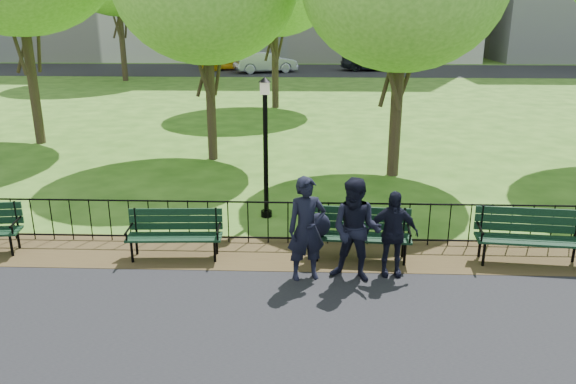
{
  "coord_description": "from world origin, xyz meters",
  "views": [
    {
      "loc": [
        -0.6,
        -8.44,
        4.54
      ],
      "look_at": [
        -0.98,
        1.5,
        1.26
      ],
      "focal_mm": 35.0,
      "sensor_mm": 36.0,
      "label": 1
    }
  ],
  "objects_px": {
    "park_bench_left_a": "(175,229)",
    "park_bench_right_a": "(530,231)",
    "person_mid": "(356,230)",
    "park_bench_main": "(343,227)",
    "person_left": "(307,229)",
    "sedan_silver": "(266,62)",
    "lamppost": "(266,143)",
    "taxi": "(227,61)",
    "person_right": "(392,233)",
    "sedan_dark": "(374,61)"
  },
  "relations": [
    {
      "from": "person_mid",
      "to": "sedan_dark",
      "type": "relative_size",
      "value": 0.37
    },
    {
      "from": "lamppost",
      "to": "sedan_silver",
      "type": "height_order",
      "value": "lamppost"
    },
    {
      "from": "park_bench_right_a",
      "to": "person_left",
      "type": "height_order",
      "value": "person_left"
    },
    {
      "from": "sedan_silver",
      "to": "park_bench_main",
      "type": "bearing_deg",
      "value": 166.25
    },
    {
      "from": "park_bench_right_a",
      "to": "taxi",
      "type": "height_order",
      "value": "taxi"
    },
    {
      "from": "lamppost",
      "to": "sedan_dark",
      "type": "distance_m",
      "value": 31.99
    },
    {
      "from": "park_bench_left_a",
      "to": "person_mid",
      "type": "bearing_deg",
      "value": -16.99
    },
    {
      "from": "park_bench_left_a",
      "to": "park_bench_right_a",
      "type": "xyz_separation_m",
      "value": [
        6.61,
        0.0,
        0.06
      ]
    },
    {
      "from": "park_bench_right_a",
      "to": "lamppost",
      "type": "bearing_deg",
      "value": 161.8
    },
    {
      "from": "park_bench_main",
      "to": "person_left",
      "type": "height_order",
      "value": "person_left"
    },
    {
      "from": "park_bench_right_a",
      "to": "person_mid",
      "type": "distance_m",
      "value": 3.4
    },
    {
      "from": "park_bench_left_a",
      "to": "person_right",
      "type": "height_order",
      "value": "person_right"
    },
    {
      "from": "park_bench_main",
      "to": "park_bench_right_a",
      "type": "xyz_separation_m",
      "value": [
        3.44,
        -0.02,
        -0.02
      ]
    },
    {
      "from": "person_left",
      "to": "sedan_silver",
      "type": "bearing_deg",
      "value": 80.03
    },
    {
      "from": "person_left",
      "to": "park_bench_left_a",
      "type": "bearing_deg",
      "value": 146.39
    },
    {
      "from": "person_left",
      "to": "person_right",
      "type": "bearing_deg",
      "value": -7.78
    },
    {
      "from": "taxi",
      "to": "person_mid",
      "type": "bearing_deg",
      "value": 171.86
    },
    {
      "from": "park_bench_left_a",
      "to": "person_mid",
      "type": "distance_m",
      "value": 3.45
    },
    {
      "from": "park_bench_left_a",
      "to": "sedan_silver",
      "type": "xyz_separation_m",
      "value": [
        -0.7,
        31.96,
        0.19
      ]
    },
    {
      "from": "lamppost",
      "to": "taxi",
      "type": "bearing_deg",
      "value": 99.66
    },
    {
      "from": "park_bench_left_a",
      "to": "sedan_silver",
      "type": "relative_size",
      "value": 0.39
    },
    {
      "from": "taxi",
      "to": "sedan_dark",
      "type": "relative_size",
      "value": 0.8
    },
    {
      "from": "park_bench_main",
      "to": "person_right",
      "type": "height_order",
      "value": "person_right"
    },
    {
      "from": "park_bench_right_a",
      "to": "person_left",
      "type": "relative_size",
      "value": 1.08
    },
    {
      "from": "taxi",
      "to": "park_bench_left_a",
      "type": "bearing_deg",
      "value": 166.63
    },
    {
      "from": "person_right",
      "to": "taxi",
      "type": "xyz_separation_m",
      "value": [
        -7.78,
        34.34,
        -0.09
      ]
    },
    {
      "from": "park_bench_right_a",
      "to": "sedan_dark",
      "type": "bearing_deg",
      "value": 94.33
    },
    {
      "from": "park_bench_left_a",
      "to": "park_bench_right_a",
      "type": "relative_size",
      "value": 0.9
    },
    {
      "from": "lamppost",
      "to": "sedan_dark",
      "type": "height_order",
      "value": "lamppost"
    },
    {
      "from": "person_right",
      "to": "sedan_silver",
      "type": "relative_size",
      "value": 0.34
    },
    {
      "from": "person_mid",
      "to": "person_right",
      "type": "bearing_deg",
      "value": 36.47
    },
    {
      "from": "lamppost",
      "to": "park_bench_main",
      "type": "bearing_deg",
      "value": -53.88
    },
    {
      "from": "lamppost",
      "to": "person_right",
      "type": "xyz_separation_m",
      "value": [
        2.42,
        -2.83,
        -0.93
      ]
    },
    {
      "from": "lamppost",
      "to": "person_mid",
      "type": "relative_size",
      "value": 1.72
    },
    {
      "from": "person_left",
      "to": "sedan_dark",
      "type": "height_order",
      "value": "person_left"
    },
    {
      "from": "person_left",
      "to": "person_mid",
      "type": "height_order",
      "value": "person_left"
    },
    {
      "from": "sedan_silver",
      "to": "sedan_dark",
      "type": "height_order",
      "value": "sedan_silver"
    },
    {
      "from": "person_left",
      "to": "park_bench_right_a",
      "type": "bearing_deg",
      "value": -4.37
    },
    {
      "from": "park_bench_left_a",
      "to": "park_bench_right_a",
      "type": "bearing_deg",
      "value": -2.93
    },
    {
      "from": "person_mid",
      "to": "person_right",
      "type": "distance_m",
      "value": 0.7
    },
    {
      "from": "person_left",
      "to": "taxi",
      "type": "height_order",
      "value": "person_left"
    },
    {
      "from": "park_bench_left_a",
      "to": "taxi",
      "type": "bearing_deg",
      "value": 93.48
    },
    {
      "from": "park_bench_right_a",
      "to": "person_mid",
      "type": "relative_size",
      "value": 1.09
    },
    {
      "from": "park_bench_right_a",
      "to": "park_bench_left_a",
      "type": "bearing_deg",
      "value": -174.42
    },
    {
      "from": "person_mid",
      "to": "sedan_dark",
      "type": "distance_m",
      "value": 34.74
    },
    {
      "from": "park_bench_main",
      "to": "person_left",
      "type": "xyz_separation_m",
      "value": [
        -0.68,
        -0.83,
        0.28
      ]
    },
    {
      "from": "park_bench_left_a",
      "to": "park_bench_main",
      "type": "bearing_deg",
      "value": -2.57
    },
    {
      "from": "sedan_silver",
      "to": "park_bench_right_a",
      "type": "bearing_deg",
      "value": 172.23
    },
    {
      "from": "park_bench_right_a",
      "to": "sedan_dark",
      "type": "xyz_separation_m",
      "value": [
        0.73,
        33.67,
        0.1
      ]
    },
    {
      "from": "park_bench_main",
      "to": "person_left",
      "type": "distance_m",
      "value": 1.11
    }
  ]
}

